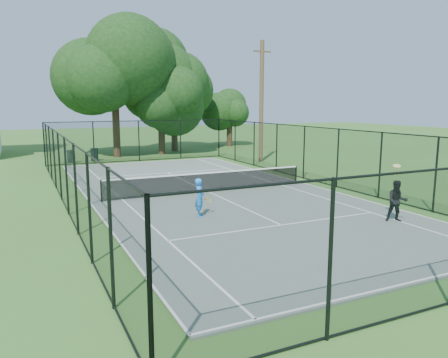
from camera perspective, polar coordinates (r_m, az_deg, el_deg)
name	(u,v)px	position (r m, az deg, el deg)	size (l,w,h in m)	color
ground	(209,193)	(20.90, -2.03, -1.85)	(120.00, 120.00, 0.00)	#406522
tennis_court	(209,192)	(20.89, -2.03, -1.77)	(11.00, 24.00, 0.06)	slate
tennis_net	(208,181)	(20.79, -2.04, -0.29)	(10.08, 0.08, 0.95)	black
fence	(208,162)	(20.65, -2.06, 2.23)	(13.10, 26.10, 3.00)	black
tree_near_left	(114,78)	(35.79, -14.16, 12.69)	(7.71, 7.71, 10.05)	#332114
tree_near_mid	(161,100)	(37.04, -8.25, 10.14)	(5.57, 5.57, 7.29)	#332114
tree_near_right	(173,83)	(39.27, -6.63, 12.36)	(6.83, 6.83, 9.43)	#332114
tree_far_right	(230,114)	(43.77, 0.72, 8.47)	(3.89, 3.89, 5.15)	#332114
trash_bin_left	(71,156)	(33.29, -19.36, 2.81)	(0.58, 0.58, 0.93)	black
trash_bin_right	(95,154)	(33.91, -16.56, 3.09)	(0.58, 0.58, 0.95)	black
utility_pole	(261,101)	(32.14, 4.91, 10.09)	(1.40, 0.30, 8.65)	#4C3823
player_blue	(200,198)	(16.27, -3.19, -2.43)	(0.84, 0.62, 1.44)	#1C83EF
player_black	(397,201)	(16.74, 21.66, -2.68)	(0.91, 0.93, 2.02)	black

